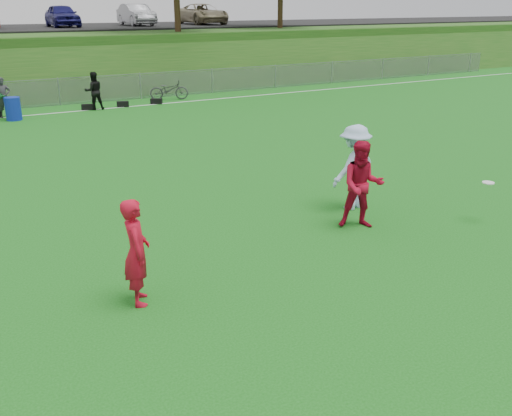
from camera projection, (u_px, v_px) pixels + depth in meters
ground at (284, 261)px, 10.81m from camera, size 120.00×120.00×0.00m
sideline_far at (70, 112)px, 25.54m from camera, size 60.00×0.10×0.01m
fence at (59, 92)px, 26.95m from camera, size 58.00×0.06×1.30m
berm at (21, 55)px, 35.66m from camera, size 120.00×18.00×3.00m
parking_lot at (12, 28)px, 36.77m from camera, size 120.00×12.00×0.10m
gear_bags at (93, 107)px, 26.07m from camera, size 7.84×0.52×0.26m
player_red_left at (137, 252)px, 9.05m from camera, size 0.57×0.73×1.78m
player_red_center at (362, 185)px, 12.15m from camera, size 1.17×1.10×1.91m
player_blue at (354, 167)px, 13.29m from camera, size 1.42×1.00×2.00m
frisbee at (488, 183)px, 12.48m from camera, size 0.26×0.26×0.02m
recycling_bin at (13, 109)px, 23.59m from camera, size 0.79×0.79×0.95m
bicycle at (169, 90)px, 28.57m from camera, size 2.01×1.24×1.00m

